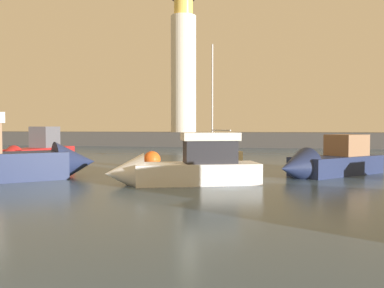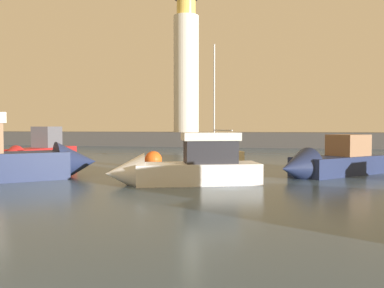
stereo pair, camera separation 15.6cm
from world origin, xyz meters
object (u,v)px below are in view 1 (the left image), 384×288
Objects in this scene: motorboat_4 at (34,154)px; mooring_buoy at (152,160)px; lighthouse at (183,65)px; motorboat_2 at (180,167)px; motorboat_0 at (325,163)px; sailboat_moored at (215,154)px; motorboat_3 at (11,159)px.

motorboat_4 is 6.33× the size of mooring_buoy.
lighthouse is 17.43× the size of mooring_buoy.
lighthouse is 2.63× the size of motorboat_2.
lighthouse is at bearing 103.14° from motorboat_2.
motorboat_0 is 8.29m from motorboat_2.
sailboat_moored is at bearing 91.73° from motorboat_2.
motorboat_4 is (-18.21, 1.33, 0.14)m from motorboat_0.
motorboat_4 is 12.85m from sailboat_moored.
lighthouse is at bearing 89.80° from motorboat_3.
sailboat_moored reaches higher than motorboat_4.
motorboat_0 is at bearing -9.45° from mooring_buoy.
sailboat_moored is at bearing -70.86° from lighthouse.
motorboat_2 reaches higher than mooring_buoy.
motorboat_2 is 0.80× the size of sailboat_moored.
sailboat_moored is 8.28× the size of mooring_buoy.
mooring_buoy is (-3.03, -6.23, 0.03)m from sailboat_moored.
motorboat_3 reaches higher than motorboat_2.
motorboat_2 is (8.25, -35.35, -10.05)m from lighthouse.
motorboat_4 is (-3.03, 6.54, -0.20)m from motorboat_3.
mooring_buoy is (-10.21, 1.70, -0.15)m from motorboat_0.
lighthouse is 37.12m from motorboat_3.
sailboat_moored is (7.99, 13.14, -0.52)m from motorboat_3.
mooring_buoy is at bearing -80.50° from lighthouse.
sailboat_moored is at bearing 132.16° from motorboat_0.
sailboat_moored is at bearing 30.89° from motorboat_4.
motorboat_2 is 7.29m from mooring_buoy.
motorboat_2 is 1.05× the size of motorboat_4.
motorboat_2 is at bearing -28.05° from motorboat_4.
lighthouse reaches higher than motorboat_3.
motorboat_0 is at bearing -47.84° from sailboat_moored.
motorboat_3 is (-8.38, -0.46, 0.27)m from motorboat_2.
motorboat_0 is at bearing 18.92° from motorboat_3.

